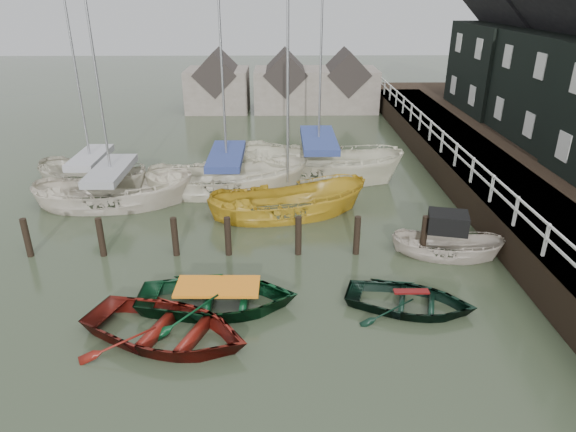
{
  "coord_description": "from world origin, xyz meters",
  "views": [
    {
      "loc": [
        0.6,
        -12.67,
        8.43
      ],
      "look_at": [
        0.85,
        3.1,
        1.4
      ],
      "focal_mm": 32.0,
      "sensor_mm": 36.0,
      "label": 1
    }
  ],
  "objects_px": {
    "rowboat_green": "(219,307)",
    "motorboat": "(446,252)",
    "sailboat_a": "(116,203)",
    "sailboat_b": "(228,190)",
    "rowboat_dkgreen": "(409,308)",
    "rowboat_red": "(168,339)",
    "sailboat_c": "(288,214)",
    "sailboat_e": "(95,185)",
    "sailboat_d": "(318,175)"
  },
  "relations": [
    {
      "from": "rowboat_red",
      "to": "rowboat_green",
      "type": "distance_m",
      "value": 1.87
    },
    {
      "from": "rowboat_red",
      "to": "rowboat_green",
      "type": "height_order",
      "value": "same"
    },
    {
      "from": "sailboat_e",
      "to": "sailboat_c",
      "type": "bearing_deg",
      "value": -85.63
    },
    {
      "from": "rowboat_green",
      "to": "motorboat",
      "type": "xyz_separation_m",
      "value": [
        7.46,
        3.01,
        0.12
      ]
    },
    {
      "from": "sailboat_d",
      "to": "motorboat",
      "type": "bearing_deg",
      "value": -137.35
    },
    {
      "from": "sailboat_b",
      "to": "sailboat_c",
      "type": "distance_m",
      "value": 3.71
    },
    {
      "from": "rowboat_dkgreen",
      "to": "sailboat_b",
      "type": "xyz_separation_m",
      "value": [
        -6.07,
        9.36,
        0.06
      ]
    },
    {
      "from": "motorboat",
      "to": "rowboat_green",
      "type": "bearing_deg",
      "value": 125.49
    },
    {
      "from": "rowboat_dkgreen",
      "to": "sailboat_e",
      "type": "bearing_deg",
      "value": 67.29
    },
    {
      "from": "rowboat_red",
      "to": "sailboat_e",
      "type": "bearing_deg",
      "value": 47.02
    },
    {
      "from": "rowboat_red",
      "to": "sailboat_a",
      "type": "bearing_deg",
      "value": 44.38
    },
    {
      "from": "motorboat",
      "to": "sailboat_a",
      "type": "relative_size",
      "value": 0.37
    },
    {
      "from": "rowboat_green",
      "to": "sailboat_c",
      "type": "relative_size",
      "value": 0.41
    },
    {
      "from": "rowboat_dkgreen",
      "to": "sailboat_d",
      "type": "relative_size",
      "value": 0.31
    },
    {
      "from": "rowboat_dkgreen",
      "to": "sailboat_c",
      "type": "xyz_separation_m",
      "value": [
        -3.4,
        6.78,
        0.01
      ]
    },
    {
      "from": "sailboat_d",
      "to": "sailboat_e",
      "type": "distance_m",
      "value": 10.52
    },
    {
      "from": "motorboat",
      "to": "sailboat_d",
      "type": "distance_m",
      "value": 9.03
    },
    {
      "from": "rowboat_red",
      "to": "sailboat_a",
      "type": "height_order",
      "value": "sailboat_a"
    },
    {
      "from": "rowboat_red",
      "to": "sailboat_d",
      "type": "distance_m",
      "value": 13.52
    },
    {
      "from": "rowboat_dkgreen",
      "to": "sailboat_b",
      "type": "bearing_deg",
      "value": 49.45
    },
    {
      "from": "rowboat_green",
      "to": "rowboat_red",
      "type": "bearing_deg",
      "value": 141.78
    },
    {
      "from": "rowboat_green",
      "to": "sailboat_a",
      "type": "distance_m",
      "value": 9.32
    },
    {
      "from": "sailboat_a",
      "to": "sailboat_b",
      "type": "distance_m",
      "value": 4.88
    },
    {
      "from": "rowboat_red",
      "to": "sailboat_d",
      "type": "height_order",
      "value": "sailboat_d"
    },
    {
      "from": "rowboat_green",
      "to": "rowboat_dkgreen",
      "type": "height_order",
      "value": "rowboat_green"
    },
    {
      "from": "motorboat",
      "to": "rowboat_red",
      "type": "bearing_deg",
      "value": 130.82
    },
    {
      "from": "motorboat",
      "to": "sailboat_b",
      "type": "relative_size",
      "value": 0.32
    },
    {
      "from": "rowboat_red",
      "to": "sailboat_d",
      "type": "xyz_separation_m",
      "value": [
        4.82,
        12.64,
        0.06
      ]
    },
    {
      "from": "motorboat",
      "to": "sailboat_d",
      "type": "height_order",
      "value": "sailboat_d"
    },
    {
      "from": "rowboat_dkgreen",
      "to": "sailboat_a",
      "type": "relative_size",
      "value": 0.35
    },
    {
      "from": "sailboat_b",
      "to": "rowboat_dkgreen",
      "type": "bearing_deg",
      "value": -152.63
    },
    {
      "from": "sailboat_c",
      "to": "sailboat_b",
      "type": "bearing_deg",
      "value": 34.54
    },
    {
      "from": "rowboat_green",
      "to": "sailboat_a",
      "type": "bearing_deg",
      "value": 35.03
    },
    {
      "from": "motorboat",
      "to": "sailboat_e",
      "type": "height_order",
      "value": "sailboat_e"
    },
    {
      "from": "motorboat",
      "to": "rowboat_dkgreen",
      "type": "bearing_deg",
      "value": 161.46
    },
    {
      "from": "sailboat_a",
      "to": "sailboat_d",
      "type": "xyz_separation_m",
      "value": [
        8.85,
        3.46,
        -0.0
      ]
    },
    {
      "from": "sailboat_e",
      "to": "rowboat_dkgreen",
      "type": "bearing_deg",
      "value": -104.74
    },
    {
      "from": "sailboat_a",
      "to": "sailboat_e",
      "type": "relative_size",
      "value": 1.13
    },
    {
      "from": "rowboat_green",
      "to": "sailboat_b",
      "type": "relative_size",
      "value": 0.38
    },
    {
      "from": "motorboat",
      "to": "sailboat_c",
      "type": "xyz_separation_m",
      "value": [
        -5.36,
        3.65,
        -0.11
      ]
    },
    {
      "from": "sailboat_a",
      "to": "sailboat_b",
      "type": "relative_size",
      "value": 0.87
    },
    {
      "from": "motorboat",
      "to": "sailboat_b",
      "type": "bearing_deg",
      "value": 65.73
    },
    {
      "from": "rowboat_dkgreen",
      "to": "sailboat_a",
      "type": "distance_m",
      "value": 13.28
    },
    {
      "from": "sailboat_c",
      "to": "sailboat_e",
      "type": "height_order",
      "value": "sailboat_c"
    },
    {
      "from": "rowboat_green",
      "to": "sailboat_e",
      "type": "distance_m",
      "value": 12.03
    },
    {
      "from": "sailboat_a",
      "to": "sailboat_b",
      "type": "xyz_separation_m",
      "value": [
        4.64,
        1.51,
        0.0
      ]
    },
    {
      "from": "sailboat_b",
      "to": "sailboat_e",
      "type": "height_order",
      "value": "sailboat_b"
    },
    {
      "from": "sailboat_d",
      "to": "rowboat_red",
      "type": "bearing_deg",
      "value": 176.71
    },
    {
      "from": "sailboat_a",
      "to": "sailboat_c",
      "type": "distance_m",
      "value": 7.39
    },
    {
      "from": "sailboat_c",
      "to": "sailboat_e",
      "type": "relative_size",
      "value": 1.21
    }
  ]
}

